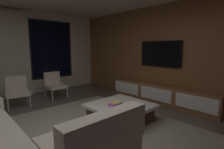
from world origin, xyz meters
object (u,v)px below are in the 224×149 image
Objects in this scene: coffee_table at (120,112)px; media_console at (161,94)px; book_stack_on_coffee_table at (116,104)px; accent_chair_near_window at (54,84)px; accent_chair_by_curtain at (17,90)px; mounted_tv at (160,54)px.

coffee_table is 0.37× the size of media_console.
book_stack_on_coffee_table is 2.61m from accent_chair_near_window.
media_console is at bearing -39.35° from accent_chair_by_curtain.
accent_chair_near_window is (-0.22, 2.59, 0.25)m from coffee_table.
mounted_tv is at bearing -35.36° from accent_chair_by_curtain.
coffee_table is 1.49× the size of accent_chair_near_window.
accent_chair_by_curtain is at bearing 114.47° from book_stack_on_coffee_table.
media_console is 2.49× the size of mounted_tv.
accent_chair_near_window is at bearing 131.49° from mounted_tv.
accent_chair_near_window reaches higher than book_stack_on_coffee_table.
mounted_tv is at bearing 7.68° from coffee_table.
media_console is at bearing -132.48° from mounted_tv.
coffee_table is at bearing -62.59° from accent_chair_by_curtain.
book_stack_on_coffee_table is at bearing -172.50° from mounted_tv.
media_console is at bearing 2.08° from book_stack_on_coffee_table.
coffee_table is 1.49× the size of accent_chair_by_curtain.
accent_chair_by_curtain is 3.83m from media_console.
accent_chair_by_curtain is at bearing 140.65° from media_console.
mounted_tv is at bearing 47.52° from media_console.
media_console reaches higher than book_stack_on_coffee_table.
accent_chair_by_curtain reaches higher than book_stack_on_coffee_table.
coffee_table is 3.99× the size of book_stack_on_coffee_table.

